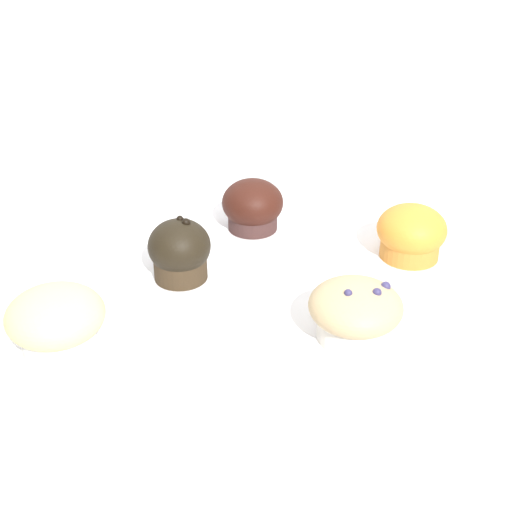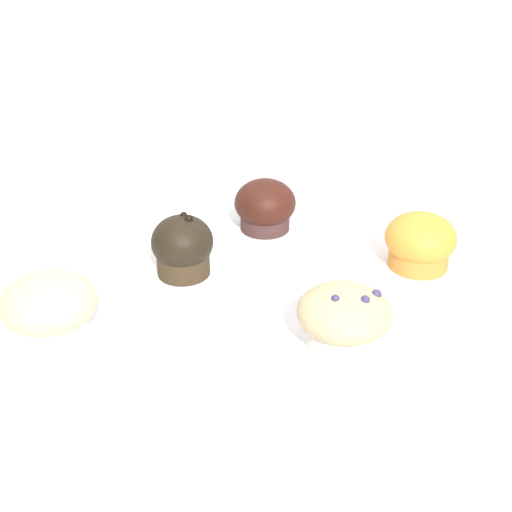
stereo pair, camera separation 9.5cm
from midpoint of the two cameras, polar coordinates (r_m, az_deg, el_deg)
wall_back at (r=1.54m, az=-3.65°, el=9.77°), size 3.20×0.10×1.80m
display_counter at (r=1.29m, az=-4.28°, el=-19.26°), size 1.00×0.64×0.91m
muffin_front_center at (r=1.03m, az=9.78°, el=1.72°), size 0.10×0.10×0.08m
muffin_back_left at (r=0.87m, az=-18.74°, el=-5.03°), size 0.12×0.12×0.08m
muffin_back_right at (r=0.85m, az=4.81°, el=-4.54°), size 0.11×0.11×0.08m
muffin_front_left at (r=0.98m, az=-8.91°, el=0.29°), size 0.09×0.09×0.09m
muffin_front_right at (r=1.10m, az=-2.75°, el=3.93°), size 0.09×0.09×0.08m
coffee_cup at (r=1.15m, az=-18.52°, el=4.00°), size 0.08×0.12×0.09m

